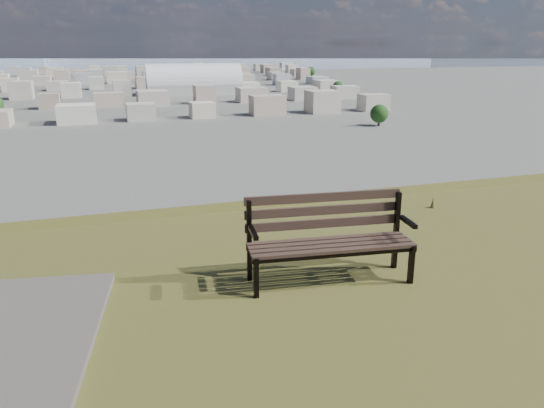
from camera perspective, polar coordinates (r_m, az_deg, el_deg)
name	(u,v)px	position (r m, az deg, el deg)	size (l,w,h in m)	color
park_bench	(328,234)	(5.69, 6.07, -3.20)	(1.80, 0.75, 0.91)	#3E2C24
grass_tufts	(428,353)	(4.52, 16.41, -15.16)	(12.49, 7.38, 0.28)	brown
arena	(194,85)	(308.57, -8.41, 12.58)	(53.33, 24.96, 22.02)	#BBBCB7
city_blocks	(99,79)	(398.70, -18.16, 12.64)	(395.00, 361.00, 7.00)	silver
city_trees	(50,86)	(324.21, -22.77, 11.62)	(406.52, 387.20, 9.98)	#2F2317
bay_water	(95,62)	(903.95, -18.52, 14.32)	(2400.00, 700.00, 0.12)	#7F90A2
far_hills	(66,44)	(1407.67, -21.30, 15.72)	(2050.00, 340.00, 60.00)	#9EAAC4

